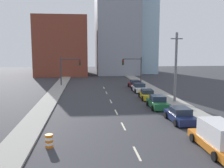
% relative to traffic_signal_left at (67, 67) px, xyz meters
% --- Properties ---
extents(sidewalk_left, '(2.45, 94.43, 0.18)m').
position_rel_traffic_signal_left_xyz_m(sidewalk_left, '(-1.42, 5.90, -3.55)').
color(sidewalk_left, gray).
rests_on(sidewalk_left, ground).
extents(sidewalk_right, '(2.45, 94.43, 0.18)m').
position_rel_traffic_signal_left_xyz_m(sidewalk_right, '(15.39, 5.90, -3.55)').
color(sidewalk_right, gray).
rests_on(sidewalk_right, ground).
extents(lane_stripe_at_8m, '(0.16, 2.40, 0.01)m').
position_rel_traffic_signal_left_xyz_m(lane_stripe_at_8m, '(6.98, -33.40, -3.64)').
color(lane_stripe_at_8m, beige).
rests_on(lane_stripe_at_8m, ground).
extents(lane_stripe_at_14m, '(0.16, 2.40, 0.01)m').
position_rel_traffic_signal_left_xyz_m(lane_stripe_at_14m, '(6.98, -27.28, -3.64)').
color(lane_stripe_at_14m, beige).
rests_on(lane_stripe_at_14m, ground).
extents(lane_stripe_at_19m, '(0.16, 2.40, 0.01)m').
position_rel_traffic_signal_left_xyz_m(lane_stripe_at_19m, '(6.98, -21.95, -3.64)').
color(lane_stripe_at_19m, beige).
rests_on(lane_stripe_at_19m, ground).
extents(lane_stripe_at_25m, '(0.16, 2.40, 0.01)m').
position_rel_traffic_signal_left_xyz_m(lane_stripe_at_25m, '(6.98, -15.94, -3.64)').
color(lane_stripe_at_25m, beige).
rests_on(lane_stripe_at_25m, ground).
extents(lane_stripe_at_32m, '(0.16, 2.40, 0.01)m').
position_rel_traffic_signal_left_xyz_m(lane_stripe_at_32m, '(6.98, -8.88, -3.64)').
color(lane_stripe_at_32m, beige).
rests_on(lane_stripe_at_32m, ground).
extents(lane_stripe_at_38m, '(0.16, 2.40, 0.01)m').
position_rel_traffic_signal_left_xyz_m(lane_stripe_at_38m, '(6.98, -3.39, -3.64)').
color(lane_stripe_at_38m, beige).
rests_on(lane_stripe_at_38m, ground).
extents(building_brick_left, '(14.00, 16.00, 16.00)m').
position_rel_traffic_signal_left_xyz_m(building_brick_left, '(-2.79, 23.86, 4.36)').
color(building_brick_left, brown).
rests_on(building_brick_left, ground).
extents(building_office_center, '(12.00, 20.00, 27.11)m').
position_rel_traffic_signal_left_xyz_m(building_office_center, '(12.92, 27.86, 9.91)').
color(building_office_center, gray).
rests_on(building_office_center, ground).
extents(building_glass_right, '(13.00, 20.00, 31.67)m').
position_rel_traffic_signal_left_xyz_m(building_glass_right, '(18.35, 31.86, 12.20)').
color(building_glass_right, '#99B7CC').
rests_on(building_glass_right, ground).
extents(traffic_signal_left, '(3.98, 0.35, 5.62)m').
position_rel_traffic_signal_left_xyz_m(traffic_signal_left, '(0.00, 0.00, 0.00)').
color(traffic_signal_left, '#38383D').
rests_on(traffic_signal_left, ground).
extents(traffic_signal_right, '(3.98, 0.35, 5.62)m').
position_rel_traffic_signal_left_xyz_m(traffic_signal_right, '(13.57, 0.00, 0.00)').
color(traffic_signal_right, '#38383D').
rests_on(traffic_signal_right, ground).
extents(utility_pole_right_mid, '(1.60, 0.32, 9.20)m').
position_rel_traffic_signal_left_xyz_m(utility_pole_right_mid, '(15.35, -17.68, 1.08)').
color(utility_pole_right_mid, slate).
rests_on(utility_pole_right_mid, ground).
extents(traffic_barrel, '(0.56, 0.56, 0.95)m').
position_rel_traffic_signal_left_xyz_m(traffic_barrel, '(0.95, -31.69, -3.16)').
color(traffic_barrel, orange).
rests_on(traffic_barrel, ground).
extents(box_truck_orange, '(2.36, 5.50, 2.03)m').
position_rel_traffic_signal_left_xyz_m(box_truck_orange, '(12.63, -33.57, -2.68)').
color(box_truck_orange, orange).
rests_on(box_truck_orange, ground).
extents(sedan_navy, '(2.16, 4.54, 1.42)m').
position_rel_traffic_signal_left_xyz_m(sedan_navy, '(12.68, -26.48, -2.99)').
color(sedan_navy, '#141E47').
rests_on(sedan_navy, ground).
extents(sedan_green, '(2.18, 4.37, 1.54)m').
position_rel_traffic_signal_left_xyz_m(sedan_green, '(12.18, -20.55, -2.94)').
color(sedan_green, '#1E6033').
rests_on(sedan_green, ground).
extents(sedan_yellow, '(2.18, 4.55, 1.37)m').
position_rel_traffic_signal_left_xyz_m(sedan_yellow, '(12.34, -14.72, -3.01)').
color(sedan_yellow, gold).
rests_on(sedan_yellow, ground).
extents(sedan_white, '(2.19, 4.37, 1.47)m').
position_rel_traffic_signal_left_xyz_m(sedan_white, '(12.54, -8.50, -2.97)').
color(sedan_white, silver).
rests_on(sedan_white, ground).
extents(sedan_maroon, '(2.21, 4.38, 1.39)m').
position_rel_traffic_signal_left_xyz_m(sedan_maroon, '(12.80, -3.55, -3.01)').
color(sedan_maroon, maroon).
rests_on(sedan_maroon, ground).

